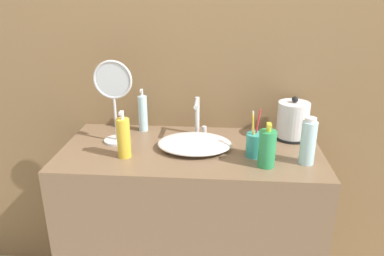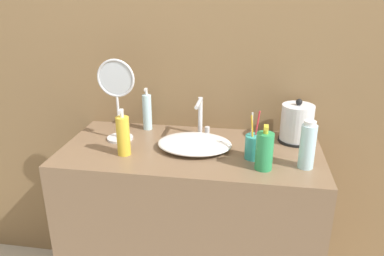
% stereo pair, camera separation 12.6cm
% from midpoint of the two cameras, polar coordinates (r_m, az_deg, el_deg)
% --- Properties ---
extents(wall_back, '(6.00, 0.04, 2.60)m').
position_cam_midpoint_polar(wall_back, '(1.86, -1.41, 11.83)').
color(wall_back, olive).
rests_on(wall_back, ground_plane).
extents(vanity_counter, '(1.17, 0.55, 0.91)m').
position_cam_midpoint_polar(vanity_counter, '(1.92, -2.11, -15.61)').
color(vanity_counter, brown).
rests_on(vanity_counter, ground_plane).
extents(sink_basin, '(0.33, 0.26, 0.05)m').
position_cam_midpoint_polar(sink_basin, '(1.68, -1.76, -2.43)').
color(sink_basin, white).
rests_on(sink_basin, vanity_counter).
extents(faucet, '(0.06, 0.14, 0.19)m').
position_cam_midpoint_polar(faucet, '(1.80, -1.08, 2.02)').
color(faucet, silver).
rests_on(faucet, vanity_counter).
extents(electric_kettle, '(0.16, 0.16, 0.21)m').
position_cam_midpoint_polar(electric_kettle, '(1.82, 13.19, 0.92)').
color(electric_kettle, black).
rests_on(electric_kettle, vanity_counter).
extents(toothbrush_cup, '(0.08, 0.08, 0.21)m').
position_cam_midpoint_polar(toothbrush_cup, '(1.61, 7.34, -2.53)').
color(toothbrush_cup, teal).
rests_on(toothbrush_cup, vanity_counter).
extents(lotion_bottle, '(0.07, 0.07, 0.19)m').
position_cam_midpoint_polar(lotion_bottle, '(1.52, 9.04, -3.12)').
color(lotion_bottle, '#2D9956').
rests_on(lotion_bottle, vanity_counter).
extents(shampoo_bottle, '(0.05, 0.05, 0.22)m').
position_cam_midpoint_polar(shampoo_bottle, '(1.89, -9.41, 2.23)').
color(shampoo_bottle, silver).
rests_on(shampoo_bottle, vanity_counter).
extents(mouthwash_bottle, '(0.06, 0.06, 0.20)m').
position_cam_midpoint_polar(mouthwash_bottle, '(1.57, 15.11, -2.07)').
color(mouthwash_bottle, silver).
rests_on(mouthwash_bottle, vanity_counter).
extents(hand_cream_bottle, '(0.06, 0.06, 0.21)m').
position_cam_midpoint_polar(hand_cream_bottle, '(1.61, -12.60, -1.49)').
color(hand_cream_bottle, gold).
rests_on(hand_cream_bottle, vanity_counter).
extents(vanity_mirror, '(0.18, 0.12, 0.39)m').
position_cam_midpoint_polar(vanity_mirror, '(1.74, -13.87, 4.67)').
color(vanity_mirror, silver).
rests_on(vanity_mirror, vanity_counter).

